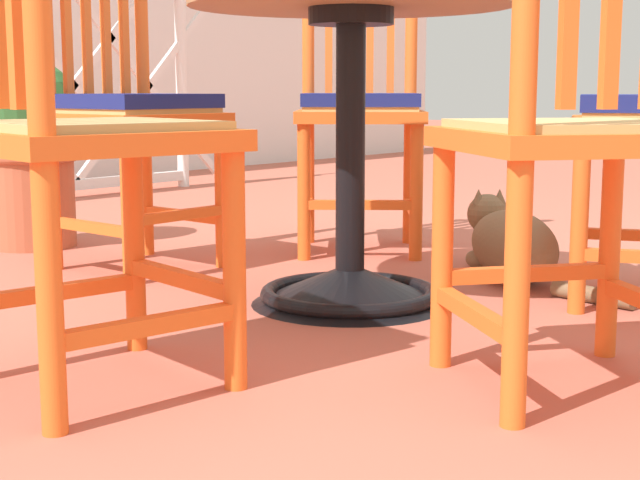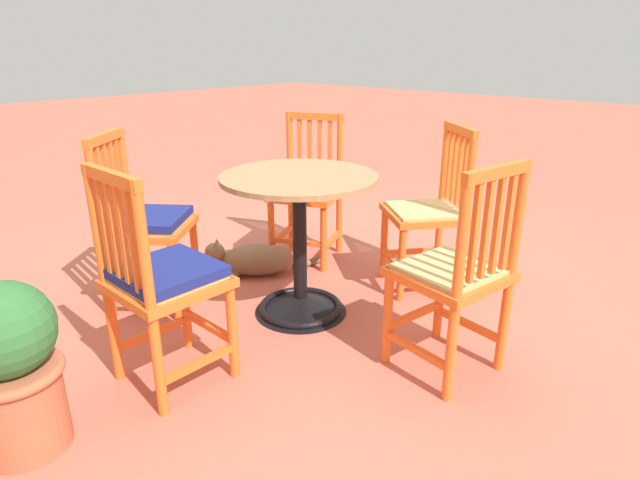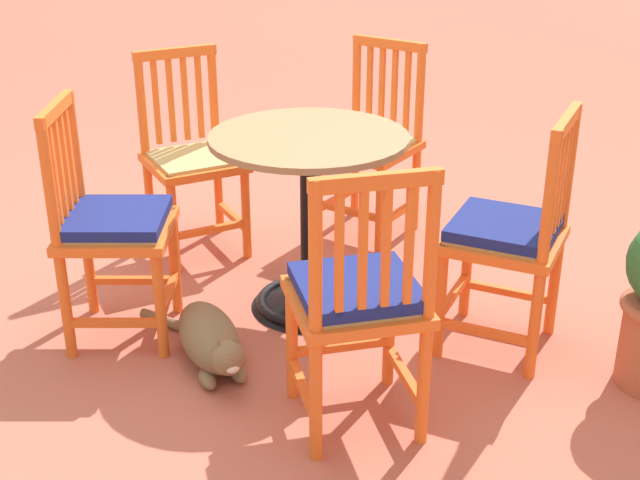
{
  "view_description": "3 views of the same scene",
  "coord_description": "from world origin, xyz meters",
  "px_view_note": "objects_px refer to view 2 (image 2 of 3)",
  "views": [
    {
      "loc": [
        -1.94,
        -1.2,
        0.52
      ],
      "look_at": [
        -0.1,
        0.33,
        0.14
      ],
      "focal_mm": 54.05,
      "sensor_mm": 36.0,
      "label": 1
    },
    {
      "loc": [
        -1.86,
        1.95,
        1.32
      ],
      "look_at": [
        -0.24,
        0.18,
        0.42
      ],
      "focal_mm": 29.58,
      "sensor_mm": 36.0,
      "label": 2
    },
    {
      "loc": [
        2.69,
        1.53,
        1.7
      ],
      "look_at": [
        -0.03,
        0.3,
        0.36
      ],
      "focal_mm": 48.53,
      "sensor_mm": 36.0,
      "label": 3
    }
  ],
  "objects_px": {
    "cafe_table": "(300,261)",
    "tabby_cat": "(251,260)",
    "orange_chair_at_corner": "(307,191)",
    "terracotta_planter": "(12,365)",
    "orange_chair_tucked_in": "(145,225)",
    "orange_chair_by_planter": "(455,276)",
    "orange_chair_near_fence": "(429,213)",
    "orange_chair_facing_out": "(163,281)"
  },
  "relations": [
    {
      "from": "cafe_table",
      "to": "orange_chair_at_corner",
      "type": "bearing_deg",
      "value": -49.18
    },
    {
      "from": "orange_chair_by_planter",
      "to": "cafe_table",
      "type": "bearing_deg",
      "value": 4.03
    },
    {
      "from": "orange_chair_at_corner",
      "to": "tabby_cat",
      "type": "height_order",
      "value": "orange_chair_at_corner"
    },
    {
      "from": "orange_chair_by_planter",
      "to": "orange_chair_at_corner",
      "type": "distance_m",
      "value": 1.41
    },
    {
      "from": "cafe_table",
      "to": "terracotta_planter",
      "type": "xyz_separation_m",
      "value": [
        0.01,
        1.34,
        0.04
      ]
    },
    {
      "from": "cafe_table",
      "to": "orange_chair_by_planter",
      "type": "xyz_separation_m",
      "value": [
        -0.82,
        -0.06,
        0.15
      ]
    },
    {
      "from": "tabby_cat",
      "to": "orange_chair_tucked_in",
      "type": "bearing_deg",
      "value": 80.38
    },
    {
      "from": "orange_chair_by_planter",
      "to": "tabby_cat",
      "type": "relative_size",
      "value": 1.4
    },
    {
      "from": "orange_chair_near_fence",
      "to": "orange_chair_at_corner",
      "type": "relative_size",
      "value": 1.0
    },
    {
      "from": "orange_chair_by_planter",
      "to": "orange_chair_near_fence",
      "type": "height_order",
      "value": "same"
    },
    {
      "from": "cafe_table",
      "to": "terracotta_planter",
      "type": "distance_m",
      "value": 1.34
    },
    {
      "from": "cafe_table",
      "to": "orange_chair_by_planter",
      "type": "distance_m",
      "value": 0.84
    },
    {
      "from": "orange_chair_tucked_in",
      "to": "tabby_cat",
      "type": "distance_m",
      "value": 0.71
    },
    {
      "from": "terracotta_planter",
      "to": "cafe_table",
      "type": "bearing_deg",
      "value": -90.48
    },
    {
      "from": "orange_chair_by_planter",
      "to": "orange_chair_tucked_in",
      "type": "bearing_deg",
      "value": 19.66
    },
    {
      "from": "orange_chair_tucked_in",
      "to": "cafe_table",
      "type": "bearing_deg",
      "value": -144.22
    },
    {
      "from": "orange_chair_near_fence",
      "to": "terracotta_planter",
      "type": "xyz_separation_m",
      "value": [
        0.31,
        2.06,
        -0.11
      ]
    },
    {
      "from": "orange_chair_at_corner",
      "to": "tabby_cat",
      "type": "distance_m",
      "value": 0.56
    },
    {
      "from": "orange_chair_near_fence",
      "to": "orange_chair_facing_out",
      "type": "bearing_deg",
      "value": 79.44
    },
    {
      "from": "orange_chair_facing_out",
      "to": "terracotta_planter",
      "type": "height_order",
      "value": "orange_chair_facing_out"
    },
    {
      "from": "orange_chair_at_corner",
      "to": "terracotta_planter",
      "type": "height_order",
      "value": "orange_chair_at_corner"
    },
    {
      "from": "orange_chair_tucked_in",
      "to": "orange_chair_near_fence",
      "type": "height_order",
      "value": "same"
    },
    {
      "from": "cafe_table",
      "to": "orange_chair_by_planter",
      "type": "height_order",
      "value": "orange_chair_by_planter"
    },
    {
      "from": "orange_chair_near_fence",
      "to": "orange_chair_at_corner",
      "type": "bearing_deg",
      "value": 10.54
    },
    {
      "from": "orange_chair_facing_out",
      "to": "tabby_cat",
      "type": "distance_m",
      "value": 1.13
    },
    {
      "from": "orange_chair_near_fence",
      "to": "terracotta_planter",
      "type": "bearing_deg",
      "value": 81.45
    },
    {
      "from": "cafe_table",
      "to": "orange_chair_by_planter",
      "type": "relative_size",
      "value": 0.83
    },
    {
      "from": "orange_chair_facing_out",
      "to": "terracotta_planter",
      "type": "relative_size",
      "value": 1.47
    },
    {
      "from": "orange_chair_at_corner",
      "to": "tabby_cat",
      "type": "bearing_deg",
      "value": 83.05
    },
    {
      "from": "orange_chair_tucked_in",
      "to": "orange_chair_facing_out",
      "type": "relative_size",
      "value": 1.0
    },
    {
      "from": "terracotta_planter",
      "to": "orange_chair_facing_out",
      "type": "bearing_deg",
      "value": -93.03
    },
    {
      "from": "tabby_cat",
      "to": "terracotta_planter",
      "type": "height_order",
      "value": "terracotta_planter"
    },
    {
      "from": "orange_chair_near_fence",
      "to": "orange_chair_at_corner",
      "type": "distance_m",
      "value": 0.81
    },
    {
      "from": "orange_chair_by_planter",
      "to": "terracotta_planter",
      "type": "bearing_deg",
      "value": 59.19
    },
    {
      "from": "orange_chair_facing_out",
      "to": "orange_chair_by_planter",
      "type": "height_order",
      "value": "same"
    },
    {
      "from": "orange_chair_tucked_in",
      "to": "orange_chair_at_corner",
      "type": "height_order",
      "value": "same"
    },
    {
      "from": "orange_chair_at_corner",
      "to": "orange_chair_tucked_in",
      "type": "bearing_deg",
      "value": 81.5
    },
    {
      "from": "orange_chair_by_planter",
      "to": "orange_chair_near_fence",
      "type": "bearing_deg",
      "value": -51.57
    },
    {
      "from": "orange_chair_tucked_in",
      "to": "orange_chair_by_planter",
      "type": "height_order",
      "value": "same"
    },
    {
      "from": "orange_chair_facing_out",
      "to": "cafe_table",
      "type": "bearing_deg",
      "value": -88.66
    },
    {
      "from": "orange_chair_tucked_in",
      "to": "terracotta_planter",
      "type": "xyz_separation_m",
      "value": [
        -0.64,
        0.87,
        -0.12
      ]
    },
    {
      "from": "cafe_table",
      "to": "tabby_cat",
      "type": "relative_size",
      "value": 1.17
    }
  ]
}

